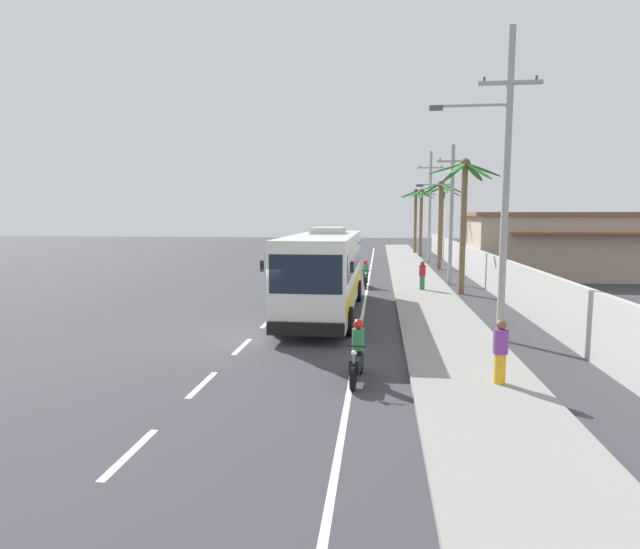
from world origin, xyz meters
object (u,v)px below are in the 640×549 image
object	(u,v)px
palm_nearest	(440,208)
pedestrian_midwalk	(500,350)
utility_pole_nearest	(503,179)
palm_third	(421,210)
motorcycle_beside_bus	(365,276)
coach_bus_foreground	(325,269)
palm_second	(416,209)
utility_pole_far	(430,205)
palm_farthest	(442,206)
roadside_building	(563,245)
palm_fourth	(464,199)
pedestrian_near_kerb	(422,275)
motorcycle_trailing	(357,356)
utility_pole_mid	(450,211)

from	to	relation	value
palm_nearest	pedestrian_midwalk	bearing A→B (deg)	-93.48
utility_pole_nearest	palm_third	distance (m)	35.99
motorcycle_beside_bus	utility_pole_nearest	distance (m)	14.05
coach_bus_foreground	pedestrian_midwalk	distance (m)	10.55
utility_pole_nearest	palm_nearest	xyz separation A→B (m)	(0.65, 23.17, -0.66)
palm_second	utility_pole_far	bearing A→B (deg)	-87.31
coach_bus_foreground	pedestrian_midwalk	xyz separation A→B (m)	(5.27, -9.09, -0.96)
palm_nearest	palm_second	xyz separation A→B (m)	(-0.79, 16.20, 0.12)
pedestrian_midwalk	utility_pole_nearest	distance (m)	6.82
palm_farthest	roadside_building	world-z (taller)	palm_farthest
palm_third	palm_fourth	size ratio (longest dim) A/B	0.97
palm_second	pedestrian_near_kerb	bearing A→B (deg)	-93.03
pedestrian_midwalk	palm_second	world-z (taller)	palm_second
utility_pole_nearest	palm_fourth	size ratio (longest dim) A/B	1.42
pedestrian_near_kerb	palm_farthest	bearing A→B (deg)	146.97
palm_nearest	roadside_building	size ratio (longest dim) A/B	0.54
utility_pole_far	palm_nearest	xyz separation A→B (m)	(0.28, -5.50, -0.34)
utility_pole_nearest	utility_pole_far	bearing A→B (deg)	89.27
coach_bus_foreground	pedestrian_midwalk	world-z (taller)	coach_bus_foreground
palm_second	roadside_building	bearing A→B (deg)	-67.85
coach_bus_foreground	roadside_building	bearing A→B (deg)	44.83
pedestrian_near_kerb	utility_pole_far	xyz separation A→B (m)	(2.02, 17.84, 4.13)
pedestrian_near_kerb	palm_third	bearing A→B (deg)	151.94
motorcycle_beside_bus	motorcycle_trailing	xyz separation A→B (m)	(0.27, -17.17, -0.01)
utility_pole_mid	palm_second	bearing A→B (deg)	90.82
utility_pole_far	palm_second	xyz separation A→B (m)	(-0.50, 10.70, -0.21)
motorcycle_beside_bus	roadside_building	xyz separation A→B (m)	(13.14, 6.29, 1.58)
utility_pole_far	palm_fourth	size ratio (longest dim) A/B	1.36
utility_pole_nearest	utility_pole_mid	bearing A→B (deg)	89.12
utility_pole_nearest	palm_farthest	xyz separation A→B (m)	(1.81, 32.28, -0.35)
palm_third	utility_pole_mid	bearing A→B (deg)	-89.93
roadside_building	palm_fourth	bearing A→B (deg)	-133.66
motorcycle_beside_bus	palm_third	xyz separation A→B (m)	(5.01, 23.67, 4.16)
utility_pole_nearest	utility_pole_mid	world-z (taller)	utility_pole_nearest
motorcycle_trailing	pedestrian_midwalk	distance (m)	3.51
motorcycle_beside_bus	palm_fourth	bearing A→B (deg)	-21.12
motorcycle_trailing	utility_pole_mid	distance (m)	20.15
motorcycle_beside_bus	palm_nearest	size ratio (longest dim) A/B	0.28
motorcycle_beside_bus	palm_fourth	distance (m)	7.13
utility_pole_far	palm_farthest	size ratio (longest dim) A/B	1.37
palm_third	palm_farthest	bearing A→B (deg)	-66.37
palm_second	palm_fourth	size ratio (longest dim) A/B	0.99
palm_nearest	roadside_building	distance (m)	9.28
palm_nearest	palm_third	size ratio (longest dim) A/B	0.99
motorcycle_beside_bus	utility_pole_nearest	xyz separation A→B (m)	(4.82, -12.31, 4.76)
pedestrian_near_kerb	pedestrian_midwalk	xyz separation A→B (m)	(0.58, -15.89, -0.00)
pedestrian_near_kerb	roadside_building	world-z (taller)	roadside_building
utility_pole_nearest	roadside_building	xyz separation A→B (m)	(8.32, 18.60, -3.18)
coach_bus_foreground	utility_pole_far	world-z (taller)	utility_pole_far
motorcycle_trailing	palm_second	xyz separation A→B (m)	(4.42, 44.23, 4.23)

